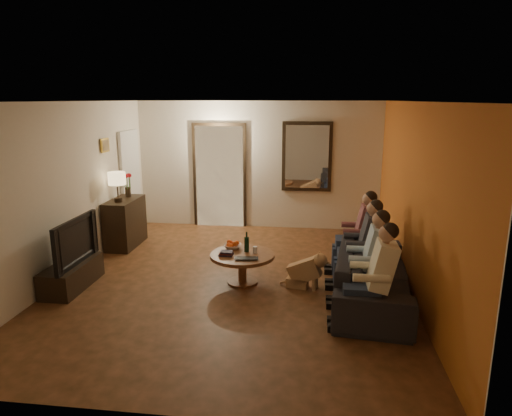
# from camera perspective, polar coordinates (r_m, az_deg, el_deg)

# --- Properties ---
(floor) EXTENTS (5.00, 6.00, 0.01)m
(floor) POSITION_cam_1_polar(r_m,az_deg,el_deg) (6.87, -2.83, -9.05)
(floor) COLOR #3C2710
(floor) RESTS_ON ground
(ceiling) EXTENTS (5.00, 6.00, 0.01)m
(ceiling) POSITION_cam_1_polar(r_m,az_deg,el_deg) (6.35, -3.11, 13.17)
(ceiling) COLOR white
(ceiling) RESTS_ON back_wall
(back_wall) EXTENTS (5.00, 0.02, 2.60)m
(back_wall) POSITION_cam_1_polar(r_m,az_deg,el_deg) (9.41, 0.23, 5.34)
(back_wall) COLOR beige
(back_wall) RESTS_ON floor
(front_wall) EXTENTS (5.00, 0.02, 2.60)m
(front_wall) POSITION_cam_1_polar(r_m,az_deg,el_deg) (3.69, -11.17, -7.98)
(front_wall) COLOR beige
(front_wall) RESTS_ON floor
(left_wall) EXTENTS (0.02, 6.00, 2.60)m
(left_wall) POSITION_cam_1_polar(r_m,az_deg,el_deg) (7.35, -22.55, 1.99)
(left_wall) COLOR beige
(left_wall) RESTS_ON floor
(right_wall) EXTENTS (0.02, 6.00, 2.60)m
(right_wall) POSITION_cam_1_polar(r_m,az_deg,el_deg) (6.54, 19.16, 0.96)
(right_wall) COLOR beige
(right_wall) RESTS_ON floor
(orange_accent) EXTENTS (0.01, 6.00, 2.60)m
(orange_accent) POSITION_cam_1_polar(r_m,az_deg,el_deg) (6.54, 19.07, 0.97)
(orange_accent) COLOR #C17321
(orange_accent) RESTS_ON right_wall
(kitchen_doorway) EXTENTS (1.00, 0.06, 2.10)m
(kitchen_doorway) POSITION_cam_1_polar(r_m,az_deg,el_deg) (9.56, -4.56, 3.91)
(kitchen_doorway) COLOR #FFE0A5
(kitchen_doorway) RESTS_ON floor
(door_trim) EXTENTS (1.12, 0.04, 2.22)m
(door_trim) POSITION_cam_1_polar(r_m,az_deg,el_deg) (9.55, -4.57, 3.90)
(door_trim) COLOR black
(door_trim) RESTS_ON floor
(fridge_glimpse) EXTENTS (0.45, 0.03, 1.70)m
(fridge_glimpse) POSITION_cam_1_polar(r_m,az_deg,el_deg) (9.54, -3.07, 3.00)
(fridge_glimpse) COLOR silver
(fridge_glimpse) RESTS_ON floor
(mirror_frame) EXTENTS (1.00, 0.05, 1.40)m
(mirror_frame) POSITION_cam_1_polar(r_m,az_deg,el_deg) (9.28, 6.38, 6.39)
(mirror_frame) COLOR black
(mirror_frame) RESTS_ON back_wall
(mirror_glass) EXTENTS (0.86, 0.02, 1.26)m
(mirror_glass) POSITION_cam_1_polar(r_m,az_deg,el_deg) (9.25, 6.38, 6.37)
(mirror_glass) COLOR white
(mirror_glass) RESTS_ON back_wall
(white_door) EXTENTS (0.06, 0.85, 2.04)m
(white_door) POSITION_cam_1_polar(r_m,az_deg,el_deg) (9.41, -15.37, 3.13)
(white_door) COLOR white
(white_door) RESTS_ON floor
(framed_art) EXTENTS (0.03, 0.28, 0.24)m
(framed_art) POSITION_cam_1_polar(r_m,az_deg,el_deg) (8.40, -18.37, 7.46)
(framed_art) COLOR #B28C33
(framed_art) RESTS_ON left_wall
(art_canvas) EXTENTS (0.01, 0.22, 0.18)m
(art_canvas) POSITION_cam_1_polar(r_m,az_deg,el_deg) (8.39, -18.28, 7.46)
(art_canvas) COLOR brown
(art_canvas) RESTS_ON left_wall
(dresser) EXTENTS (0.45, 0.98, 0.87)m
(dresser) POSITION_cam_1_polar(r_m,az_deg,el_deg) (8.66, -16.04, -1.76)
(dresser) COLOR black
(dresser) RESTS_ON floor
(table_lamp) EXTENTS (0.30, 0.30, 0.54)m
(table_lamp) POSITION_cam_1_polar(r_m,az_deg,el_deg) (8.31, -16.94, 2.54)
(table_lamp) COLOR beige
(table_lamp) RESTS_ON dresser
(flower_vase) EXTENTS (0.14, 0.14, 0.44)m
(flower_vase) POSITION_cam_1_polar(r_m,az_deg,el_deg) (8.72, -15.76, 2.77)
(flower_vase) COLOR #B0121B
(flower_vase) RESTS_ON dresser
(tv_stand) EXTENTS (0.45, 1.09, 0.36)m
(tv_stand) POSITION_cam_1_polar(r_m,az_deg,el_deg) (7.09, -22.02, -7.79)
(tv_stand) COLOR black
(tv_stand) RESTS_ON floor
(tv) EXTENTS (1.14, 0.15, 0.66)m
(tv) POSITION_cam_1_polar(r_m,az_deg,el_deg) (6.93, -22.39, -3.85)
(tv) COLOR black
(tv) RESTS_ON tv_stand
(sofa) EXTENTS (2.48, 1.21, 0.70)m
(sofa) POSITION_cam_1_polar(r_m,az_deg,el_deg) (6.38, 14.49, -7.96)
(sofa) COLOR black
(sofa) RESTS_ON floor
(person_a) EXTENTS (0.60, 0.40, 1.20)m
(person_a) POSITION_cam_1_polar(r_m,az_deg,el_deg) (5.44, 14.75, -8.92)
(person_a) COLOR tan
(person_a) RESTS_ON sofa
(person_b) EXTENTS (0.60, 0.40, 1.20)m
(person_b) POSITION_cam_1_polar(r_m,az_deg,el_deg) (6.00, 14.03, -6.75)
(person_b) COLOR tan
(person_b) RESTS_ON sofa
(person_c) EXTENTS (0.60, 0.40, 1.20)m
(person_c) POSITION_cam_1_polar(r_m,az_deg,el_deg) (6.56, 13.43, -4.95)
(person_c) COLOR tan
(person_c) RESTS_ON sofa
(person_d) EXTENTS (0.60, 0.40, 1.20)m
(person_d) POSITION_cam_1_polar(r_m,az_deg,el_deg) (7.13, 12.93, -3.44)
(person_d) COLOR tan
(person_d) RESTS_ON sofa
(dog) EXTENTS (0.60, 0.35, 0.56)m
(dog) POSITION_cam_1_polar(r_m,az_deg,el_deg) (6.56, 6.08, -7.63)
(dog) COLOR #9A6E47
(dog) RESTS_ON floor
(coffee_table) EXTENTS (1.17, 1.17, 0.45)m
(coffee_table) POSITION_cam_1_polar(r_m,az_deg,el_deg) (6.71, -1.71, -7.55)
(coffee_table) COLOR brown
(coffee_table) RESTS_ON floor
(bowl) EXTENTS (0.26, 0.26, 0.06)m
(bowl) POSITION_cam_1_polar(r_m,az_deg,el_deg) (6.86, -2.94, -4.82)
(bowl) COLOR white
(bowl) RESTS_ON coffee_table
(oranges) EXTENTS (0.20, 0.20, 0.08)m
(oranges) POSITION_cam_1_polar(r_m,az_deg,el_deg) (6.84, -2.94, -4.28)
(oranges) COLOR #F75014
(oranges) RESTS_ON bowl
(wine_bottle) EXTENTS (0.07, 0.07, 0.31)m
(wine_bottle) POSITION_cam_1_polar(r_m,az_deg,el_deg) (6.67, -1.18, -4.22)
(wine_bottle) COLOR black
(wine_bottle) RESTS_ON coffee_table
(wine_glass) EXTENTS (0.06, 0.06, 0.10)m
(wine_glass) POSITION_cam_1_polar(r_m,az_deg,el_deg) (6.64, -0.12, -5.25)
(wine_glass) COLOR silver
(wine_glass) RESTS_ON coffee_table
(book_stack) EXTENTS (0.20, 0.15, 0.07)m
(book_stack) POSITION_cam_1_polar(r_m,az_deg,el_deg) (6.56, -3.77, -5.65)
(book_stack) COLOR black
(book_stack) RESTS_ON coffee_table
(laptop) EXTENTS (0.35, 0.25, 0.03)m
(laptop) POSITION_cam_1_polar(r_m,az_deg,el_deg) (6.35, -1.22, -6.49)
(laptop) COLOR black
(laptop) RESTS_ON coffee_table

